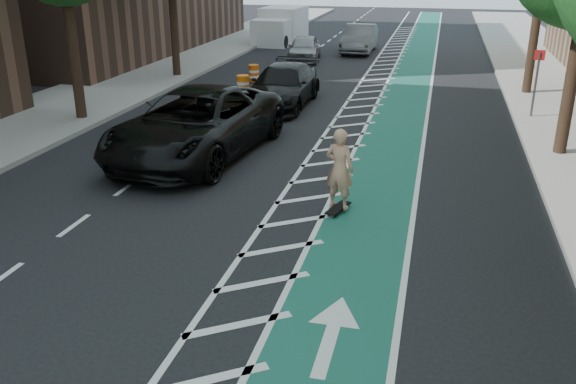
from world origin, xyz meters
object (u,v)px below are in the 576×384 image
(suv_near, at_px, (197,124))
(skateboarder, at_px, (339,169))
(barrel_a, at_px, (119,159))
(suv_far, at_px, (283,86))

(suv_near, bearing_deg, skateboarder, -27.92)
(suv_near, bearing_deg, barrel_a, -117.56)
(skateboarder, bearing_deg, suv_far, -51.94)
(skateboarder, relative_size, suv_far, 0.35)
(suv_far, xyz_separation_m, barrel_a, (-2.24, -8.85, -0.32))
(skateboarder, distance_m, suv_far, 10.65)
(skateboarder, relative_size, barrel_a, 1.94)
(suv_far, relative_size, barrel_a, 5.55)
(suv_near, height_order, barrel_a, suv_near)
(skateboarder, xyz_separation_m, suv_far, (-3.86, 9.92, -0.28))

